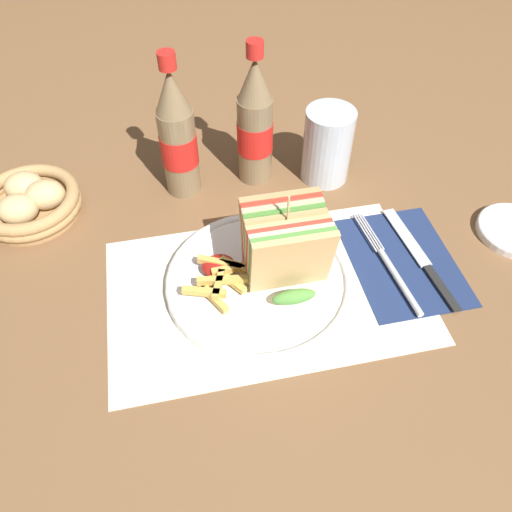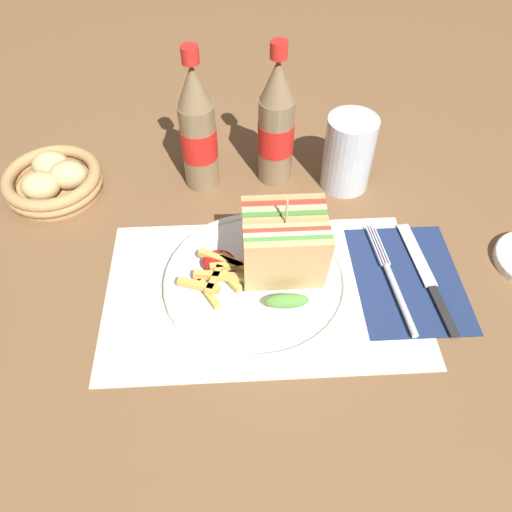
% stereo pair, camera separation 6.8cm
% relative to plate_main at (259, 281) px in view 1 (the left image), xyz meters
% --- Properties ---
extents(ground_plane, '(4.00, 4.00, 0.00)m').
position_rel_plate_main_xyz_m(ground_plane, '(0.02, 0.01, -0.01)').
color(ground_plane, brown).
extents(placemat, '(0.44, 0.27, 0.00)m').
position_rel_plate_main_xyz_m(placemat, '(0.01, -0.01, -0.01)').
color(placemat, silver).
rests_on(placemat, ground_plane).
extents(plate_main, '(0.26, 0.26, 0.02)m').
position_rel_plate_main_xyz_m(plate_main, '(0.00, 0.00, 0.00)').
color(plate_main, white).
rests_on(plate_main, ground_plane).
extents(club_sandwich, '(0.11, 0.11, 0.14)m').
position_rel_plate_main_xyz_m(club_sandwich, '(0.04, -0.00, 0.06)').
color(club_sandwich, tan).
rests_on(club_sandwich, plate_main).
extents(fries_pile, '(0.11, 0.09, 0.02)m').
position_rel_plate_main_xyz_m(fries_pile, '(-0.05, -0.00, 0.02)').
color(fries_pile, gold).
rests_on(fries_pile, plate_main).
extents(ketchup_blob, '(0.05, 0.04, 0.02)m').
position_rel_plate_main_xyz_m(ketchup_blob, '(-0.05, 0.02, 0.02)').
color(ketchup_blob, maroon).
rests_on(ketchup_blob, plate_main).
extents(napkin, '(0.15, 0.20, 0.00)m').
position_rel_plate_main_xyz_m(napkin, '(0.21, 0.00, -0.01)').
color(napkin, navy).
rests_on(napkin, ground_plane).
extents(fork, '(0.03, 0.20, 0.01)m').
position_rel_plate_main_xyz_m(fork, '(0.19, -0.02, -0.00)').
color(fork, silver).
rests_on(fork, napkin).
extents(knife, '(0.03, 0.20, 0.00)m').
position_rel_plate_main_xyz_m(knife, '(0.24, -0.00, -0.00)').
color(knife, black).
rests_on(knife, napkin).
extents(coke_bottle_near, '(0.06, 0.06, 0.24)m').
position_rel_plate_main_xyz_m(coke_bottle_near, '(-0.08, 0.23, 0.09)').
color(coke_bottle_near, '#7A6647').
rests_on(coke_bottle_near, ground_plane).
extents(coke_bottle_far, '(0.06, 0.06, 0.24)m').
position_rel_plate_main_xyz_m(coke_bottle_far, '(0.04, 0.24, 0.09)').
color(coke_bottle_far, '#7A6647').
rests_on(coke_bottle_far, ground_plane).
extents(glass_near, '(0.08, 0.08, 0.12)m').
position_rel_plate_main_xyz_m(glass_near, '(0.16, 0.21, 0.04)').
color(glass_near, silver).
rests_on(glass_near, ground_plane).
extents(bread_basket, '(0.16, 0.16, 0.06)m').
position_rel_plate_main_xyz_m(bread_basket, '(-0.32, 0.22, 0.01)').
color(bread_basket, '#AD8451').
rests_on(bread_basket, ground_plane).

